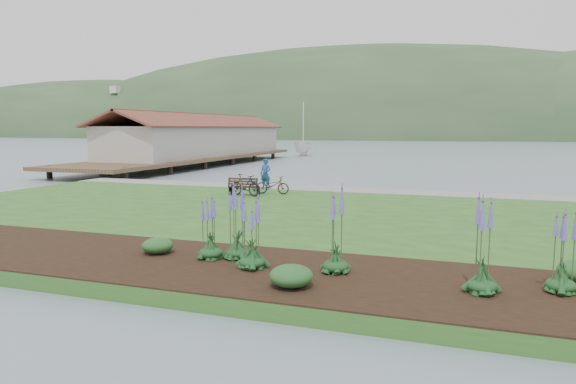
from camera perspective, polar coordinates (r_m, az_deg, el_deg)
name	(u,v)px	position (r m, az deg, el deg)	size (l,w,h in m)	color
ground	(297,216)	(22.60, 1.04, -2.72)	(600.00, 600.00, 0.00)	slate
lawn	(282,219)	(20.71, -0.69, -3.06)	(34.00, 20.00, 0.40)	#2B5B20
shoreline_path	(336,189)	(29.11, 5.31, 0.29)	(34.00, 2.20, 0.03)	gray
garden_bed	(288,272)	(12.51, -0.01, -8.85)	(24.00, 4.40, 0.04)	black
far_hillside	(509,139)	(191.63, 23.33, 5.38)	(580.00, 80.00, 38.00)	#2E4C2B
pier_pavilion	(200,140)	(55.66, -9.72, 5.76)	(8.00, 36.00, 5.40)	#4C3826
park_bench	(244,186)	(26.64, -4.93, 0.66)	(1.61, 0.83, 0.96)	black
person	(266,171)	(29.09, -2.51, 2.31)	(0.75, 0.51, 2.05)	navy
bicycle_a	(272,185)	(27.09, -1.74, 0.78)	(1.80, 0.63, 0.94)	black
bicycle_b	(245,185)	(26.35, -4.79, 0.77)	(1.85, 0.54, 1.12)	black
sailboat	(303,156)	(71.75, 1.70, 4.03)	(8.97, 9.13, 23.64)	silver
pannier	(281,184)	(30.38, -0.84, 0.84)	(0.17, 0.26, 0.28)	yellow
echium_0	(252,237)	(12.57, -4.01, -5.00)	(0.62, 0.62, 1.96)	#163D1B
echium_1	(336,235)	(12.22, 5.33, -4.75)	(0.62, 0.62, 2.37)	#163D1B
echium_2	(483,253)	(11.43, 20.87, -6.38)	(0.62, 0.62, 2.22)	#163D1B
echium_3	(563,251)	(12.15, 28.25, -5.84)	(0.62, 0.62, 2.15)	#163D1B
echium_4	(210,229)	(13.62, -8.63, -4.11)	(0.62, 0.62, 1.97)	#163D1B
echium_5	(238,222)	(13.51, -5.61, -3.36)	(0.62, 0.62, 2.26)	#163D1B
shrub_0	(158,245)	(14.61, -14.29, -5.78)	(0.85, 0.85, 0.43)	#1E4C21
shrub_1	(291,276)	(11.25, 0.36, -9.30)	(0.96, 0.96, 0.48)	#1E4C21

